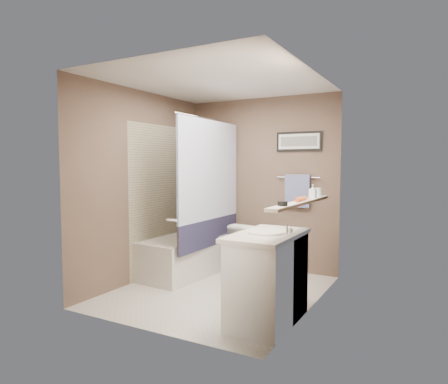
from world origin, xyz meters
The scene contains 33 objects.
ground centered at (0.00, 0.00, 0.00)m, with size 2.50×2.50×0.00m, color beige.
ceiling centered at (0.00, 0.00, 2.38)m, with size 2.20×2.50×0.04m, color silver.
wall_back centered at (0.00, 1.23, 1.20)m, with size 2.20×0.04×2.40m, color brown.
wall_front centered at (0.00, -1.23, 1.20)m, with size 2.20×0.04×2.40m, color brown.
wall_left centered at (-1.08, 0.00, 1.20)m, with size 0.04×2.50×2.40m, color brown.
wall_right centered at (1.08, 0.00, 1.20)m, with size 0.04×2.50×2.40m, color brown.
tile_surround centered at (-1.09, 0.50, 1.00)m, with size 0.02×1.55×2.00m, color tan.
curtain_rod centered at (-0.40, 0.50, 2.05)m, with size 0.02×0.02×1.55m, color silver.
curtain_upper centered at (-0.40, 0.50, 1.40)m, with size 0.03×1.45×1.28m, color white.
curtain_lower centered at (-0.40, 0.50, 0.58)m, with size 0.03×1.45×0.36m, color #252443.
mirror centered at (1.09, -0.15, 1.62)m, with size 0.02×1.60×1.00m, color silver.
shelf centered at (1.04, -0.15, 1.10)m, with size 0.12×1.60×0.03m, color silver.
towel_bar centered at (0.55, 1.22, 1.30)m, with size 0.02×0.02×0.60m, color silver.
towel centered at (0.55, 1.20, 1.12)m, with size 0.34×0.05×0.44m, color #96A1DA.
art_frame centered at (0.55, 1.23, 1.78)m, with size 0.62×0.03×0.26m, color black.
art_mat centered at (0.55, 1.22, 1.78)m, with size 0.56×0.00×0.20m, color white.
art_image centered at (0.55, 1.22, 1.78)m, with size 0.50×0.00×0.13m, color #595959.
door centered at (0.55, -1.24, 1.00)m, with size 0.80×0.02×2.00m, color silver.
door_handle centered at (0.22, -1.19, 1.00)m, with size 0.02×0.02×0.10m, color silver.
bathtub centered at (-0.75, 0.51, 0.25)m, with size 0.70×1.50×0.50m, color silver.
tub_rim centered at (-0.75, 0.51, 0.50)m, with size 0.56×1.36×0.02m, color silver.
toilet centered at (0.06, 0.88, 0.35)m, with size 0.39×0.68×0.70m, color white.
vanity centered at (0.85, -0.56, 0.40)m, with size 0.50×0.90×0.80m, color white.
countertop centered at (0.84, -0.56, 0.82)m, with size 0.54×0.96×0.04m, color beige.
sink_basin centered at (0.83, -0.56, 0.85)m, with size 0.34×0.34×0.01m, color white.
faucet_spout centered at (1.03, -0.56, 0.89)m, with size 0.02×0.02×0.10m, color silver.
faucet_knob centered at (1.03, -0.46, 0.87)m, with size 0.05×0.05×0.05m, color white.
candle_bowl_near centered at (1.04, -0.68, 1.14)m, with size 0.09×0.09×0.04m, color black.
hair_brush_front centered at (1.04, -0.23, 1.14)m, with size 0.04×0.04×0.22m, color #CB431C.
hair_brush_back centered at (1.04, -0.15, 1.14)m, with size 0.04×0.04×0.22m, color orange.
pink_comb centered at (1.04, 0.04, 1.12)m, with size 0.03×0.16×0.01m, color pink.
glass_jar centered at (1.04, 0.44, 1.17)m, with size 0.08×0.08×0.10m, color silver.
soap_bottle centered at (1.04, 0.24, 1.19)m, with size 0.07×0.07×0.15m, color #999999.
Camera 1 is at (2.24, -3.95, 1.48)m, focal length 32.00 mm.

